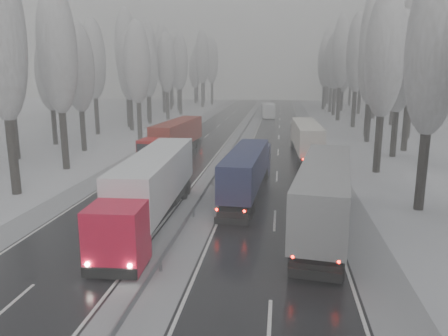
% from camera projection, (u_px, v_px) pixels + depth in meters
% --- Properties ---
extents(ground, '(260.00, 260.00, 0.00)m').
position_uv_depth(ground, '(133.00, 318.00, 16.82)').
color(ground, silver).
rests_on(ground, ground).
extents(carriageway_right, '(7.50, 200.00, 0.03)m').
position_uv_depth(carriageway_right, '(278.00, 163.00, 45.19)').
color(carriageway_right, black).
rests_on(carriageway_right, ground).
extents(carriageway_left, '(7.50, 200.00, 0.03)m').
position_uv_depth(carriageway_left, '(179.00, 160.00, 46.51)').
color(carriageway_left, black).
rests_on(carriageway_left, ground).
extents(median_slush, '(3.00, 200.00, 0.04)m').
position_uv_depth(median_slush, '(227.00, 161.00, 45.85)').
color(median_slush, '#9A9CA1').
rests_on(median_slush, ground).
extents(shoulder_right, '(2.40, 200.00, 0.04)m').
position_uv_depth(shoulder_right, '(326.00, 164.00, 44.56)').
color(shoulder_right, '#9A9CA1').
rests_on(shoulder_right, ground).
extents(shoulder_left, '(2.40, 200.00, 0.04)m').
position_uv_depth(shoulder_left, '(134.00, 159.00, 47.14)').
color(shoulder_left, '#9A9CA1').
rests_on(shoulder_left, ground).
extents(median_guardrail, '(0.12, 200.00, 0.76)m').
position_uv_depth(median_guardrail, '(227.00, 156.00, 45.71)').
color(median_guardrail, slate).
rests_on(median_guardrail, ground).
extents(tree_16, '(3.60, 3.60, 16.53)m').
position_uv_depth(tree_16, '(434.00, 49.00, 27.76)').
color(tree_16, black).
rests_on(tree_16, ground).
extents(tree_18, '(3.60, 3.60, 16.58)m').
position_uv_depth(tree_18, '(385.00, 55.00, 38.82)').
color(tree_18, black).
rests_on(tree_18, ground).
extents(tree_19, '(3.60, 3.60, 14.57)m').
position_uv_depth(tree_19, '(434.00, 70.00, 42.28)').
color(tree_19, black).
rests_on(tree_19, ground).
extents(tree_20, '(3.60, 3.60, 15.71)m').
position_uv_depth(tree_20, '(400.00, 63.00, 46.39)').
color(tree_20, black).
rests_on(tree_20, ground).
extents(tree_21, '(3.60, 3.60, 18.62)m').
position_uv_depth(tree_21, '(413.00, 47.00, 49.57)').
color(tree_21, black).
rests_on(tree_21, ground).
extents(tree_22, '(3.60, 3.60, 15.86)m').
position_uv_depth(tree_22, '(372.00, 64.00, 56.57)').
color(tree_22, black).
rests_on(tree_22, ground).
extents(tree_23, '(3.60, 3.60, 13.55)m').
position_uv_depth(tree_23, '(413.00, 75.00, 59.97)').
color(tree_23, black).
rests_on(tree_23, ground).
extents(tree_24, '(3.60, 3.60, 20.49)m').
position_uv_depth(tree_24, '(372.00, 43.00, 61.07)').
color(tree_24, black).
rests_on(tree_24, ground).
extents(tree_25, '(3.60, 3.60, 19.44)m').
position_uv_depth(tree_25, '(415.00, 49.00, 64.21)').
color(tree_25, black).
rests_on(tree_25, ground).
extents(tree_26, '(3.60, 3.60, 18.78)m').
position_uv_depth(tree_26, '(357.00, 53.00, 71.27)').
color(tree_26, black).
rests_on(tree_26, ground).
extents(tree_27, '(3.60, 3.60, 17.62)m').
position_uv_depth(tree_27, '(396.00, 59.00, 74.40)').
color(tree_27, black).
rests_on(tree_27, ground).
extents(tree_28, '(3.60, 3.60, 19.62)m').
position_uv_depth(tree_28, '(341.00, 53.00, 81.64)').
color(tree_28, black).
rests_on(tree_28, ground).
extents(tree_29, '(3.60, 3.60, 18.11)m').
position_uv_depth(tree_29, '(377.00, 59.00, 84.80)').
color(tree_29, black).
rests_on(tree_29, ground).
extents(tree_30, '(3.60, 3.60, 17.86)m').
position_uv_depth(tree_30, '(336.00, 60.00, 91.30)').
color(tree_30, black).
rests_on(tree_30, ground).
extents(tree_31, '(3.60, 3.60, 18.58)m').
position_uv_depth(tree_31, '(362.00, 58.00, 94.32)').
color(tree_31, black).
rests_on(tree_31, ground).
extents(tree_32, '(3.60, 3.60, 17.33)m').
position_uv_depth(tree_32, '(332.00, 62.00, 98.63)').
color(tree_32, black).
rests_on(tree_32, ground).
extents(tree_33, '(3.60, 3.60, 14.33)m').
position_uv_depth(tree_33, '(343.00, 71.00, 102.52)').
color(tree_33, black).
rests_on(tree_33, ground).
extents(tree_34, '(3.60, 3.60, 17.63)m').
position_uv_depth(tree_34, '(325.00, 62.00, 105.58)').
color(tree_34, black).
rests_on(tree_34, ground).
extents(tree_35, '(3.60, 3.60, 18.25)m').
position_uv_depth(tree_35, '(362.00, 61.00, 108.20)').
color(tree_35, black).
rests_on(tree_35, ground).
extents(tree_36, '(3.60, 3.60, 20.23)m').
position_uv_depth(tree_36, '(327.00, 56.00, 114.58)').
color(tree_36, black).
rests_on(tree_36, ground).
extents(tree_37, '(3.60, 3.60, 16.37)m').
position_uv_depth(tree_37, '(351.00, 66.00, 118.10)').
color(tree_37, black).
rests_on(tree_37, ground).
extents(tree_38, '(3.60, 3.60, 17.97)m').
position_uv_depth(tree_38, '(329.00, 63.00, 124.90)').
color(tree_38, black).
rests_on(tree_38, ground).
extents(tree_39, '(3.60, 3.60, 16.19)m').
position_uv_depth(tree_39, '(337.00, 67.00, 128.67)').
color(tree_39, black).
rests_on(tree_39, ground).
extents(tree_56, '(3.60, 3.60, 18.12)m').
position_uv_depth(tree_56, '(0.00, 37.00, 31.33)').
color(tree_56, black).
rests_on(tree_56, ground).
extents(tree_58, '(3.60, 3.60, 17.21)m').
position_uv_depth(tree_58, '(57.00, 51.00, 40.09)').
color(tree_58, black).
rests_on(tree_58, ground).
extents(tree_59, '(3.60, 3.60, 18.41)m').
position_uv_depth(tree_59, '(6.00, 45.00, 44.76)').
color(tree_59, black).
rests_on(tree_59, ground).
extents(tree_60, '(3.60, 3.60, 14.84)m').
position_uv_depth(tree_60, '(79.00, 68.00, 50.07)').
color(tree_60, black).
rests_on(tree_60, ground).
extents(tree_61, '(3.60, 3.60, 13.95)m').
position_uv_depth(tree_61, '(50.00, 73.00, 54.79)').
color(tree_61, black).
rests_on(tree_61, ground).
extents(tree_62, '(3.60, 3.60, 16.04)m').
position_uv_depth(tree_62, '(137.00, 63.00, 58.65)').
color(tree_62, black).
rests_on(tree_62, ground).
extents(tree_63, '(3.60, 3.60, 16.88)m').
position_uv_depth(tree_63, '(93.00, 60.00, 63.40)').
color(tree_63, black).
rests_on(tree_63, ground).
extents(tree_64, '(3.60, 3.60, 15.42)m').
position_uv_depth(tree_64, '(129.00, 67.00, 67.97)').
color(tree_64, black).
rests_on(tree_64, ground).
extents(tree_65, '(3.60, 3.60, 19.48)m').
position_uv_depth(tree_65, '(126.00, 51.00, 71.51)').
color(tree_65, black).
rests_on(tree_65, ground).
extents(tree_66, '(3.60, 3.60, 15.23)m').
position_uv_depth(tree_66, '(148.00, 68.00, 77.31)').
color(tree_66, black).
rests_on(tree_66, ground).
extents(tree_67, '(3.60, 3.60, 17.09)m').
position_uv_depth(tree_67, '(147.00, 61.00, 81.10)').
color(tree_67, black).
rests_on(tree_67, ground).
extents(tree_68, '(3.60, 3.60, 16.65)m').
position_uv_depth(tree_68, '(166.00, 63.00, 83.46)').
color(tree_68, black).
rests_on(tree_68, ground).
extents(tree_69, '(3.60, 3.60, 19.35)m').
position_uv_depth(tree_69, '(148.00, 55.00, 87.57)').
color(tree_69, black).
rests_on(tree_69, ground).
extents(tree_70, '(3.60, 3.60, 17.09)m').
position_uv_depth(tree_70, '(180.00, 63.00, 93.12)').
color(tree_70, black).
rests_on(tree_70, ground).
extents(tree_71, '(3.60, 3.60, 19.61)m').
position_uv_depth(tree_71, '(163.00, 56.00, 97.25)').
color(tree_71, black).
rests_on(tree_71, ground).
extents(tree_72, '(3.60, 3.60, 15.11)m').
position_uv_depth(tree_72, '(178.00, 69.00, 102.77)').
color(tree_72, black).
rests_on(tree_72, ground).
extents(tree_73, '(3.60, 3.60, 17.22)m').
position_uv_depth(tree_73, '(170.00, 63.00, 106.71)').
color(tree_73, black).
rests_on(tree_73, ground).
extents(tree_74, '(3.60, 3.60, 19.68)m').
position_uv_depth(tree_74, '(202.00, 58.00, 112.10)').
color(tree_74, black).
rests_on(tree_74, ground).
extents(tree_75, '(3.60, 3.60, 18.60)m').
position_uv_depth(tree_75, '(171.00, 61.00, 117.27)').
color(tree_75, black).
rests_on(tree_75, ground).
extents(tree_76, '(3.60, 3.60, 18.55)m').
position_uv_depth(tree_76, '(212.00, 61.00, 121.21)').
color(tree_76, black).
rests_on(tree_76, ground).
extents(tree_77, '(3.60, 3.60, 14.32)m').
position_uv_depth(tree_77, '(195.00, 71.00, 126.38)').
color(tree_77, black).
rests_on(tree_77, ground).
extents(tree_78, '(3.60, 3.60, 19.55)m').
position_uv_depth(tree_78, '(203.00, 59.00, 127.90)').
color(tree_78, black).
rests_on(tree_78, ground).
extents(tree_79, '(3.60, 3.60, 17.07)m').
position_uv_depth(tree_79, '(197.00, 65.00, 132.46)').
color(tree_79, black).
rests_on(tree_79, ground).
extents(truck_grey_tarp, '(4.82, 16.60, 4.22)m').
position_uv_depth(truck_grey_tarp, '(325.00, 189.00, 25.88)').
color(truck_grey_tarp, '#56565C').
rests_on(truck_grey_tarp, ground).
extents(truck_blue_box, '(3.01, 14.21, 3.62)m').
position_uv_depth(truck_blue_box, '(248.00, 168.00, 33.22)').
color(truck_blue_box, '#1D214A').
rests_on(truck_blue_box, ground).
extents(truck_cream_box, '(2.97, 15.21, 3.88)m').
position_uv_depth(truck_cream_box, '(306.00, 137.00, 47.89)').
color(truck_cream_box, '#9C978A').
rests_on(truck_cream_box, ground).
extents(box_truck_distant, '(3.14, 7.98, 2.90)m').
position_uv_depth(box_truck_distant, '(268.00, 110.00, 88.65)').
color(box_truck_distant, silver).
rests_on(box_truck_distant, ground).
extents(truck_red_white, '(3.28, 16.43, 4.19)m').
position_uv_depth(truck_red_white, '(152.00, 185.00, 26.93)').
color(truck_red_white, red).
rests_on(truck_red_white, ground).
extents(truck_red_red, '(3.58, 15.01, 3.82)m').
position_uv_depth(truck_red_red, '(175.00, 136.00, 48.27)').
color(truck_red_red, red).
rests_on(truck_red_red, ground).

